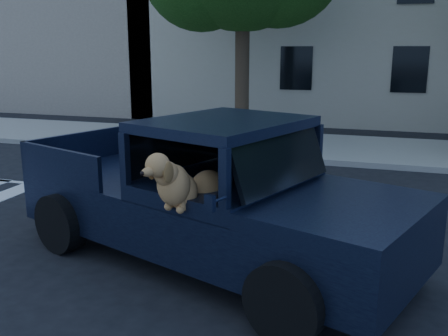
# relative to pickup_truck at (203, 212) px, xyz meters

# --- Properties ---
(ground) EXTENTS (120.00, 120.00, 0.00)m
(ground) POSITION_rel_pickup_truck_xyz_m (2.05, -0.80, -0.69)
(ground) COLOR black
(ground) RESTS_ON ground
(far_sidewalk) EXTENTS (60.00, 4.00, 0.15)m
(far_sidewalk) POSITION_rel_pickup_truck_xyz_m (2.05, 8.40, -0.61)
(far_sidewalk) COLOR gray
(far_sidewalk) RESTS_ON ground
(building_left) EXTENTS (12.00, 6.00, 8.00)m
(building_left) POSITION_rel_pickup_truck_xyz_m (-12.95, 15.70, 3.31)
(building_left) COLOR tan
(building_left) RESTS_ON ground
(pickup_truck) EXTENTS (6.09, 4.00, 2.03)m
(pickup_truck) POSITION_rel_pickup_truck_xyz_m (0.00, 0.00, 0.00)
(pickup_truck) COLOR black
(pickup_truck) RESTS_ON ground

